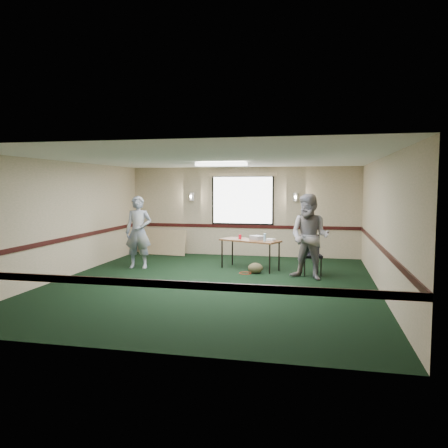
% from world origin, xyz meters
% --- Properties ---
extents(ground, '(8.00, 8.00, 0.00)m').
position_xyz_m(ground, '(0.00, 0.00, 0.00)').
color(ground, black).
rests_on(ground, ground).
extents(room_shell, '(8.00, 8.02, 8.00)m').
position_xyz_m(room_shell, '(0.00, 2.12, 1.58)').
color(room_shell, tan).
rests_on(room_shell, ground).
extents(folding_table, '(1.64, 1.15, 0.76)m').
position_xyz_m(folding_table, '(0.57, 1.83, 0.71)').
color(folding_table, brown).
rests_on(folding_table, ground).
extents(projector, '(0.40, 0.40, 0.10)m').
position_xyz_m(projector, '(0.74, 1.86, 0.82)').
color(projector, '#9798A0').
rests_on(projector, folding_table).
extents(game_console, '(0.26, 0.24, 0.05)m').
position_xyz_m(game_console, '(1.11, 1.71, 0.79)').
color(game_console, silver).
rests_on(game_console, folding_table).
extents(red_cup, '(0.08, 0.08, 0.11)m').
position_xyz_m(red_cup, '(0.28, 1.96, 0.82)').
color(red_cup, red).
rests_on(red_cup, folding_table).
extents(water_bottle, '(0.06, 0.06, 0.20)m').
position_xyz_m(water_bottle, '(0.97, 1.55, 0.86)').
color(water_bottle, '#84B8D8').
rests_on(water_bottle, folding_table).
extents(duffel_bag, '(0.44, 0.39, 0.26)m').
position_xyz_m(duffel_bag, '(0.78, 1.33, 0.13)').
color(duffel_bag, '#453E27').
rests_on(duffel_bag, ground).
extents(cable_coil, '(0.40, 0.40, 0.02)m').
position_xyz_m(cable_coil, '(0.54, 1.27, 0.01)').
color(cable_coil, red).
rests_on(cable_coil, ground).
extents(folded_table, '(1.54, 0.39, 0.78)m').
position_xyz_m(folded_table, '(-2.44, 3.60, 0.39)').
color(folded_table, tan).
rests_on(folded_table, ground).
extents(conference_chair, '(0.55, 0.56, 0.95)m').
position_xyz_m(conference_chair, '(2.09, 1.55, 0.55)').
color(conference_chair, black).
rests_on(conference_chair, ground).
extents(person_left, '(0.73, 0.53, 1.88)m').
position_xyz_m(person_left, '(-2.29, 1.41, 0.94)').
color(person_left, '#435794').
rests_on(person_left, ground).
extents(person_right, '(1.15, 1.03, 1.95)m').
position_xyz_m(person_right, '(2.07, 0.95, 0.98)').
color(person_right, '#687BA2').
rests_on(person_right, ground).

